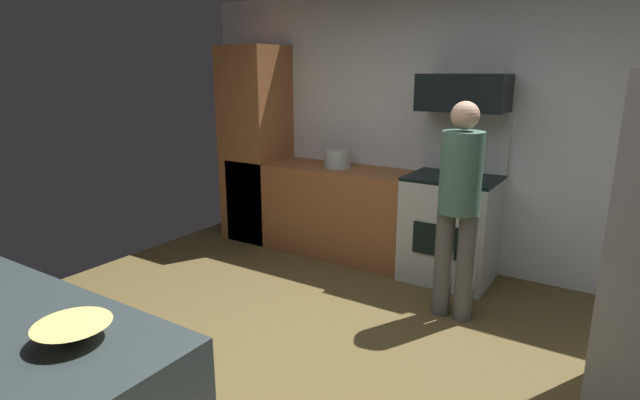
{
  "coord_description": "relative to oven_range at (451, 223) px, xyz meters",
  "views": [
    {
      "loc": [
        1.65,
        -2.25,
        1.83
      ],
      "look_at": [
        0.02,
        0.3,
        1.05
      ],
      "focal_mm": 27.94,
      "sensor_mm": 36.0,
      "label": 1
    }
  ],
  "objects": [
    {
      "name": "cabinet_column",
      "position": [
        -2.24,
        0.01,
        0.54
      ],
      "size": [
        0.6,
        0.6,
        2.1
      ],
      "primitive_type": "cube",
      "color": "#955931",
      "rests_on": "ground"
    },
    {
      "name": "microwave",
      "position": [
        -0.0,
        0.09,
        1.15
      ],
      "size": [
        0.74,
        0.38,
        0.32
      ],
      "primitive_type": "cube",
      "color": "black",
      "rests_on": "oven_range"
    },
    {
      "name": "ground_plane",
      "position": [
        -0.34,
        -1.97,
        -0.52
      ],
      "size": [
        5.2,
        4.8,
        0.02
      ],
      "primitive_type": "cube",
      "color": "brown"
    },
    {
      "name": "oven_range",
      "position": [
        0.0,
        0.0,
        0.0
      ],
      "size": [
        0.76,
        0.65,
        1.5
      ],
      "color": "#B9BDBC",
      "rests_on": "ground"
    },
    {
      "name": "mixing_bowl_small",
      "position": [
        -0.29,
        -3.36,
        0.42
      ],
      "size": [
        0.27,
        0.27,
        0.07
      ],
      "primitive_type": "cone",
      "rotation": [
        3.14,
        0.0,
        0.0
      ],
      "color": "#EAD06F",
      "rests_on": "counter_island"
    },
    {
      "name": "wall_back",
      "position": [
        -0.34,
        0.37,
        0.79
      ],
      "size": [
        5.2,
        0.12,
        2.6
      ],
      "primitive_type": "cube",
      "color": "silver",
      "rests_on": "ground"
    },
    {
      "name": "stock_pot",
      "position": [
        -1.2,
        0.01,
        0.48
      ],
      "size": [
        0.27,
        0.27,
        0.18
      ],
      "primitive_type": "cylinder",
      "color": "#B2C1BC",
      "rests_on": "lower_cabinet_run"
    },
    {
      "name": "person_cook",
      "position": [
        0.27,
        -0.72,
        0.4
      ],
      "size": [
        0.31,
        0.3,
        1.64
      ],
      "color": "#565656",
      "rests_on": "ground"
    },
    {
      "name": "lower_cabinet_run",
      "position": [
        -1.24,
        0.01,
        -0.06
      ],
      "size": [
        2.4,
        0.6,
        0.9
      ],
      "primitive_type": "cube",
      "color": "#955931",
      "rests_on": "ground"
    }
  ]
}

